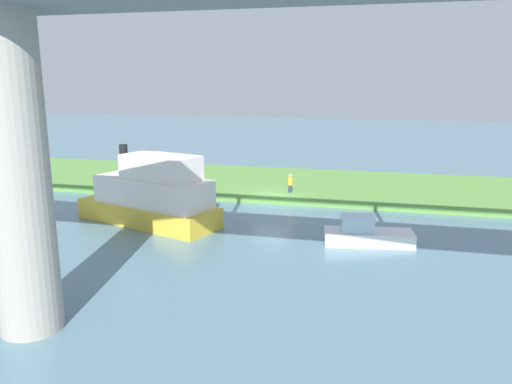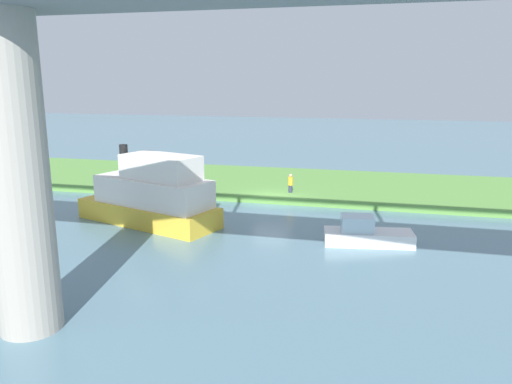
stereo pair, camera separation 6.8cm
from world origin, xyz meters
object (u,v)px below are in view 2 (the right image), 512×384
at_px(houseboat_blue, 151,196).
at_px(mooring_post, 171,183).
at_px(person_on_bank, 290,183).
at_px(motorboat_white, 7,209).
at_px(motorboat_red, 366,234).
at_px(bridge_pylon, 17,179).

bearing_deg(houseboat_blue, mooring_post, -75.37).
bearing_deg(person_on_bank, motorboat_white, 28.82).
height_order(person_on_bank, mooring_post, person_on_bank).
bearing_deg(mooring_post, motorboat_red, 151.72).
bearing_deg(mooring_post, motorboat_white, 45.77).
bearing_deg(person_on_bank, houseboat_blue, 49.38).
height_order(person_on_bank, motorboat_white, person_on_bank).
distance_m(bridge_pylon, mooring_post, 20.87).
distance_m(bridge_pylon, person_on_bank, 22.41).
bearing_deg(motorboat_red, mooring_post, -28.28).
xyz_separation_m(bridge_pylon, mooring_post, (3.44, -20.12, -4.39)).
relative_size(motorboat_red, motorboat_white, 1.10).
distance_m(bridge_pylon, houseboat_blue, 13.65).
height_order(houseboat_blue, motorboat_white, houseboat_blue).
distance_m(person_on_bank, houseboat_blue, 10.90).
relative_size(bridge_pylon, houseboat_blue, 1.11).
xyz_separation_m(bridge_pylon, houseboat_blue, (1.60, -13.06, -3.64)).
bearing_deg(motorboat_white, person_on_bank, -151.18).
xyz_separation_m(mooring_post, motorboat_white, (7.77, 7.99, -0.49)).
relative_size(person_on_bank, motorboat_red, 0.29).
xyz_separation_m(mooring_post, houseboat_blue, (-1.84, 7.06, 0.75)).
bearing_deg(houseboat_blue, motorboat_white, 5.50).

